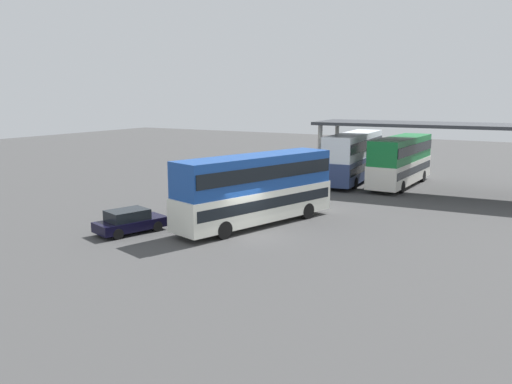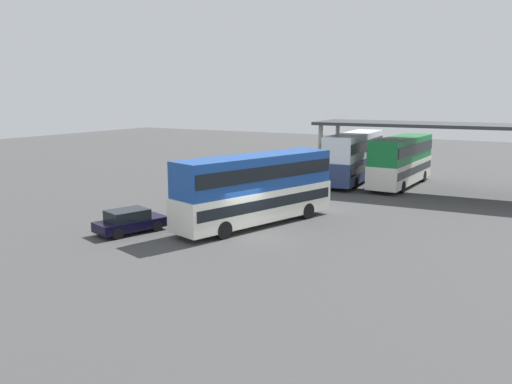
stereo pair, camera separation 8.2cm
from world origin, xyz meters
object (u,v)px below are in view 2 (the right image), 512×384
double_decker_main (256,187)px  double_decker_mid_row (401,159)px  parked_hatchback (130,221)px  double_decker_near_canopy (354,156)px

double_decker_main → double_decker_mid_row: 18.23m
double_decker_main → parked_hatchback: (-5.26, -5.14, -1.63)m
parked_hatchback → double_decker_mid_row: bearing=-4.1°
parked_hatchback → double_decker_near_canopy: double_decker_near_canopy is taller
double_decker_near_canopy → double_decker_mid_row: 4.14m
double_decker_main → parked_hatchback: double_decker_main is taller
parked_hatchback → double_decker_mid_row: double_decker_mid_row is taller
parked_hatchback → double_decker_mid_row: 24.77m
double_decker_mid_row → double_decker_near_canopy: bearing=93.4°
parked_hatchback → double_decker_near_canopy: 23.46m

